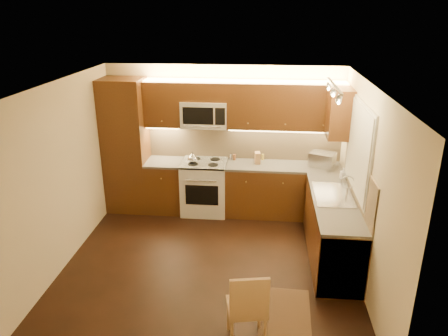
# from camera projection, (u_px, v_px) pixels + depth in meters

# --- Properties ---
(floor) EXTENTS (4.00, 4.00, 0.01)m
(floor) POSITION_uv_depth(u_px,v_px,m) (209.00, 265.00, 6.00)
(floor) COLOR black
(floor) RESTS_ON ground
(ceiling) EXTENTS (4.00, 4.00, 0.01)m
(ceiling) POSITION_uv_depth(u_px,v_px,m) (207.00, 86.00, 5.12)
(ceiling) COLOR beige
(ceiling) RESTS_ON ground
(wall_back) EXTENTS (4.00, 0.01, 2.50)m
(wall_back) POSITION_uv_depth(u_px,v_px,m) (224.00, 138.00, 7.42)
(wall_back) COLOR beige
(wall_back) RESTS_ON ground
(wall_front) EXTENTS (4.00, 0.01, 2.50)m
(wall_front) POSITION_uv_depth(u_px,v_px,m) (177.00, 271.00, 3.70)
(wall_front) COLOR beige
(wall_front) RESTS_ON ground
(wall_left) EXTENTS (0.01, 4.00, 2.50)m
(wall_left) POSITION_uv_depth(u_px,v_px,m) (61.00, 177.00, 5.75)
(wall_left) COLOR beige
(wall_left) RESTS_ON ground
(wall_right) EXTENTS (0.01, 4.00, 2.50)m
(wall_right) POSITION_uv_depth(u_px,v_px,m) (366.00, 189.00, 5.38)
(wall_right) COLOR beige
(wall_right) RESTS_ON ground
(pantry) EXTENTS (0.70, 0.60, 2.30)m
(pantry) POSITION_uv_depth(u_px,v_px,m) (126.00, 146.00, 7.33)
(pantry) COLOR #42250E
(pantry) RESTS_ON floor
(base_cab_back_left) EXTENTS (0.62, 0.60, 0.86)m
(base_cab_back_left) POSITION_uv_depth(u_px,v_px,m) (166.00, 186.00, 7.53)
(base_cab_back_left) COLOR #42250E
(base_cab_back_left) RESTS_ON floor
(counter_back_left) EXTENTS (0.62, 0.60, 0.04)m
(counter_back_left) POSITION_uv_depth(u_px,v_px,m) (165.00, 162.00, 7.37)
(counter_back_left) COLOR #3A3835
(counter_back_left) RESTS_ON base_cab_back_left
(base_cab_back_right) EXTENTS (1.92, 0.60, 0.86)m
(base_cab_back_right) POSITION_uv_depth(u_px,v_px,m) (282.00, 191.00, 7.34)
(base_cab_back_right) COLOR #42250E
(base_cab_back_right) RESTS_ON floor
(counter_back_right) EXTENTS (1.92, 0.60, 0.04)m
(counter_back_right) POSITION_uv_depth(u_px,v_px,m) (284.00, 166.00, 7.18)
(counter_back_right) COLOR #3A3835
(counter_back_right) RESTS_ON base_cab_back_right
(base_cab_right) EXTENTS (0.60, 2.00, 0.86)m
(base_cab_right) POSITION_uv_depth(u_px,v_px,m) (332.00, 230.00, 6.07)
(base_cab_right) COLOR #42250E
(base_cab_right) RESTS_ON floor
(counter_right) EXTENTS (0.60, 2.00, 0.04)m
(counter_right) POSITION_uv_depth(u_px,v_px,m) (335.00, 201.00, 5.91)
(counter_right) COLOR #3A3835
(counter_right) RESTS_ON base_cab_right
(dishwasher) EXTENTS (0.58, 0.60, 0.84)m
(dishwasher) POSITION_uv_depth(u_px,v_px,m) (339.00, 257.00, 5.41)
(dishwasher) COLOR silver
(dishwasher) RESTS_ON floor
(backsplash_back) EXTENTS (3.30, 0.02, 0.60)m
(backsplash_back) POSITION_uv_depth(u_px,v_px,m) (244.00, 142.00, 7.40)
(backsplash_back) COLOR tan
(backsplash_back) RESTS_ON wall_back
(backsplash_right) EXTENTS (0.02, 2.00, 0.60)m
(backsplash_right) POSITION_uv_depth(u_px,v_px,m) (359.00, 180.00, 5.77)
(backsplash_right) COLOR tan
(backsplash_right) RESTS_ON wall_right
(upper_cab_back_left) EXTENTS (0.62, 0.35, 0.75)m
(upper_cab_back_left) POSITION_uv_depth(u_px,v_px,m) (163.00, 104.00, 7.13)
(upper_cab_back_left) COLOR #42250E
(upper_cab_back_left) RESTS_ON wall_back
(upper_cab_back_right) EXTENTS (1.92, 0.35, 0.75)m
(upper_cab_back_right) POSITION_uv_depth(u_px,v_px,m) (286.00, 106.00, 6.94)
(upper_cab_back_right) COLOR #42250E
(upper_cab_back_right) RESTS_ON wall_back
(upper_cab_bridge) EXTENTS (0.76, 0.35, 0.31)m
(upper_cab_bridge) POSITION_uv_depth(u_px,v_px,m) (204.00, 91.00, 6.99)
(upper_cab_bridge) COLOR #42250E
(upper_cab_bridge) RESTS_ON wall_back
(upper_cab_right_corner) EXTENTS (0.35, 0.50, 0.75)m
(upper_cab_right_corner) POSITION_uv_depth(u_px,v_px,m) (340.00, 113.00, 6.47)
(upper_cab_right_corner) COLOR #42250E
(upper_cab_right_corner) RESTS_ON wall_right
(stove) EXTENTS (0.76, 0.65, 0.92)m
(stove) POSITION_uv_depth(u_px,v_px,m) (205.00, 187.00, 7.43)
(stove) COLOR silver
(stove) RESTS_ON floor
(microwave) EXTENTS (0.76, 0.38, 0.44)m
(microwave) POSITION_uv_depth(u_px,v_px,m) (205.00, 114.00, 7.11)
(microwave) COLOR silver
(microwave) RESTS_ON wall_back
(window_frame) EXTENTS (0.03, 1.44, 1.24)m
(window_frame) POSITION_uv_depth(u_px,v_px,m) (360.00, 148.00, 5.77)
(window_frame) COLOR silver
(window_frame) RESTS_ON wall_right
(window_blinds) EXTENTS (0.02, 1.36, 1.16)m
(window_blinds) POSITION_uv_depth(u_px,v_px,m) (358.00, 148.00, 5.77)
(window_blinds) COLOR silver
(window_blinds) RESTS_ON wall_right
(sink) EXTENTS (0.52, 0.86, 0.15)m
(sink) POSITION_uv_depth(u_px,v_px,m) (334.00, 190.00, 6.01)
(sink) COLOR silver
(sink) RESTS_ON counter_right
(faucet) EXTENTS (0.20, 0.04, 0.30)m
(faucet) POSITION_uv_depth(u_px,v_px,m) (347.00, 186.00, 5.97)
(faucet) COLOR silver
(faucet) RESTS_ON counter_right
(track_light_bar) EXTENTS (0.04, 1.20, 0.03)m
(track_light_bar) POSITION_uv_depth(u_px,v_px,m) (334.00, 86.00, 5.36)
(track_light_bar) COLOR silver
(track_light_bar) RESTS_ON ceiling
(kettle) EXTENTS (0.18, 0.18, 0.19)m
(kettle) POSITION_uv_depth(u_px,v_px,m) (192.00, 158.00, 7.18)
(kettle) COLOR silver
(kettle) RESTS_ON stove
(toaster_oven) EXTENTS (0.48, 0.43, 0.24)m
(toaster_oven) POSITION_uv_depth(u_px,v_px,m) (322.00, 160.00, 7.08)
(toaster_oven) COLOR silver
(toaster_oven) RESTS_ON counter_back_right
(knife_block) EXTENTS (0.11, 0.15, 0.19)m
(knife_block) POSITION_uv_depth(u_px,v_px,m) (257.00, 158.00, 7.23)
(knife_block) COLOR #9A6B45
(knife_block) RESTS_ON counter_back_right
(spice_jar_a) EXTENTS (0.06, 0.06, 0.10)m
(spice_jar_a) POSITION_uv_depth(u_px,v_px,m) (231.00, 157.00, 7.42)
(spice_jar_a) COLOR silver
(spice_jar_a) RESTS_ON counter_back_right
(spice_jar_b) EXTENTS (0.05, 0.05, 0.10)m
(spice_jar_b) POSITION_uv_depth(u_px,v_px,m) (234.00, 157.00, 7.40)
(spice_jar_b) COLOR brown
(spice_jar_b) RESTS_ON counter_back_right
(spice_jar_c) EXTENTS (0.05, 0.05, 0.09)m
(spice_jar_c) POSITION_uv_depth(u_px,v_px,m) (257.00, 157.00, 7.42)
(spice_jar_c) COLOR silver
(spice_jar_c) RESTS_ON counter_back_right
(spice_jar_d) EXTENTS (0.06, 0.06, 0.10)m
(spice_jar_d) POSITION_uv_depth(u_px,v_px,m) (263.00, 157.00, 7.41)
(spice_jar_d) COLOR #A28A30
(spice_jar_d) RESTS_ON counter_back_right
(soap_bottle) EXTENTS (0.10, 0.10, 0.17)m
(soap_bottle) POSITION_uv_depth(u_px,v_px,m) (343.00, 173.00, 6.59)
(soap_bottle) COLOR white
(soap_bottle) RESTS_ON counter_right
(rug) EXTENTS (0.62, 0.91, 0.01)m
(rug) POSITION_uv_depth(u_px,v_px,m) (285.00, 312.00, 5.07)
(rug) COLOR black
(rug) RESTS_ON floor
(dining_chair) EXTENTS (0.47, 0.47, 0.91)m
(dining_chair) POSITION_uv_depth(u_px,v_px,m) (247.00, 305.00, 4.50)
(dining_chair) COLOR #9A6B45
(dining_chair) RESTS_ON floor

